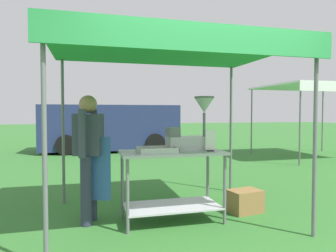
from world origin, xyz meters
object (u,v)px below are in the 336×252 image
Objects in this scene: donut_tray at (158,151)px; menu_sign at (210,142)px; donut_fryer at (192,131)px; van_navy at (111,127)px; donut_cart at (172,172)px; vendor at (89,152)px; neighbour_tent at (315,88)px; stall_canopy at (170,53)px; supply_crate at (245,201)px.

menu_sign is at bearing -2.07° from donut_tray.
van_navy reaches higher than donut_fryer.
donut_cart is 0.60m from donut_fryer.
vendor is 7.66m from van_navy.
donut_tray is at bearing 177.93° from menu_sign.
van_navy is at bearing 150.63° from neighbour_tent.
donut_fryer is at bearing -86.37° from van_navy.
van_navy is 7.09m from neighbour_tent.
van_navy is at bearing 83.82° from vendor.
vendor is (-0.81, 0.33, -0.02)m from donut_tray.
neighbour_tent reaches higher than donut_cart.
stall_canopy is 2.29m from supply_crate.
donut_fryer reaches higher than menu_sign.
supply_crate is (2.11, -0.12, -0.75)m from vendor.
donut_fryer is (0.29, -0.03, -1.01)m from stall_canopy.
donut_tray reaches higher than supply_crate.
neighbour_tent reaches higher than supply_crate.
donut_tray is 0.68× the size of donut_fryer.
donut_fryer reaches higher than supply_crate.
stall_canopy is 6.06× the size of supply_crate.
supply_crate is at bearing -0.94° from stall_canopy.
menu_sign reaches higher than donut_cart.
donut_fryer and vendor have the same top height.
neighbour_tent is (5.87, 4.31, 0.02)m from stall_canopy.
vendor is at bearing 157.90° from donut_tray.
supply_crate is (1.08, 0.08, -0.48)m from donut_cart.
donut_cart is 0.26× the size of van_navy.
supply_crate is (1.08, -0.02, -2.01)m from stall_canopy.
stall_canopy is 1.53m from donut_cart.
donut_cart is 0.62m from menu_sign.
stall_canopy reaches higher than vendor.
donut_tray is at bearing -143.34° from neighbour_tent.
donut_tray is 1.75× the size of menu_sign.
supply_crate is at bearing 1.16° from donut_fryer.
menu_sign is 0.17× the size of vendor.
stall_canopy is at bearing -143.74° from neighbour_tent.
vendor is 2.24m from supply_crate.
van_navy is at bearing 91.47° from donut_cart.
menu_sign reaches higher than supply_crate.
van_navy is at bearing 99.42° from supply_crate.
vendor is at bearing 166.65° from menu_sign.
vendor is 3.24× the size of supply_crate.
donut_tray is 7.69m from neighbour_tent.
supply_crate is at bearing 4.24° from donut_cart.
menu_sign is at bearing -85.23° from van_navy.
donut_fryer is 0.31m from menu_sign.
van_navy is at bearing 93.63° from donut_fryer.
vendor is 0.52× the size of neighbour_tent.
stall_canopy is at bearing 90.00° from donut_cart.
donut_cart is (0.00, -0.10, -1.53)m from stall_canopy.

